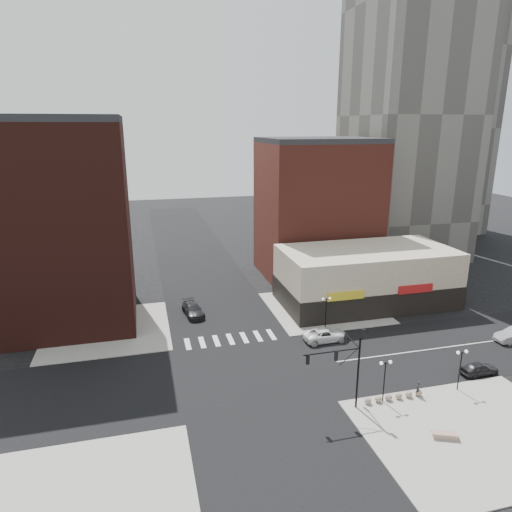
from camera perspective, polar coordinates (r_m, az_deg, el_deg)
name	(u,v)px	position (r m, az deg, el deg)	size (l,w,h in m)	color
ground	(247,374)	(48.54, -1.14, -14.53)	(240.00, 240.00, 0.00)	black
road_ew	(247,374)	(48.53, -1.14, -14.52)	(200.00, 14.00, 0.02)	black
road_ns	(247,374)	(48.53, -1.14, -14.51)	(14.00, 200.00, 0.02)	black
sidewalk_nw	(108,330)	(60.66, -18.06, -8.76)	(15.00, 15.00, 0.12)	gray
sidewalk_ne	(324,308)	(65.03, 8.46, -6.40)	(15.00, 15.00, 0.12)	gray
sidewalk_se	(473,434)	(44.36, 25.54, -19.44)	(18.00, 14.00, 0.12)	gray
building_nw	(62,228)	(61.21, -23.06, 3.26)	(16.00, 15.00, 25.00)	#3A1712
building_ne_midrise	(317,211)	(76.99, 7.61, 5.65)	(18.00, 15.00, 22.00)	maroon
tower_near	(418,4)	(95.17, 19.65, 27.52)	(20.00, 20.00, 90.00)	#47443F
tower_far	(449,50)	(120.20, 22.97, 22.66)	(18.00, 18.00, 82.00)	#47443F
building_ne_row	(366,281)	(67.00, 13.56, -3.04)	(24.20, 12.20, 8.00)	beige
traffic_signal	(347,358)	(41.82, 11.32, -12.43)	(5.59, 3.09, 7.77)	black
street_lamp_se_a	(385,371)	(44.12, 15.84, -13.63)	(1.22, 0.32, 4.16)	black
street_lamp_se_b	(461,360)	(48.35, 24.26, -11.75)	(1.22, 0.32, 4.16)	black
street_lamp_ne	(326,305)	(57.37, 8.77, -6.06)	(1.22, 0.32, 4.16)	black
bollard_row	(394,397)	(46.09, 16.83, -16.47)	(5.87, 0.62, 0.62)	gray
white_suv	(326,335)	(55.51, 8.69, -9.70)	(2.48, 5.38, 1.49)	white
dark_sedan_east	(479,369)	(53.29, 26.12, -12.52)	(1.58, 3.93, 1.34)	black
dark_sedan_north	(193,310)	(62.37, -7.88, -6.65)	(2.21, 5.45, 1.58)	black
pedestrian	(418,389)	(47.06, 19.57, -15.34)	(0.57, 0.37, 1.55)	#27252A
stone_bench	(445,435)	(42.75, 22.53, -19.99)	(2.14, 1.37, 0.48)	#A47E71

